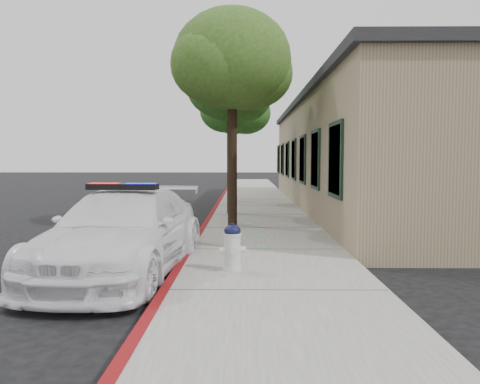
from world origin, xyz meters
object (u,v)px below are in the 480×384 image
street_tree_far (235,109)px  street_tree_near (233,64)px  police_car (123,232)px  fire_hydrant (232,247)px  clapboard_building (387,155)px  street_tree_mid (231,88)px

street_tree_far → street_tree_near: bearing=-89.2°
police_car → fire_hydrant: police_car is taller
clapboard_building → fire_hydrant: bearing=-117.8°
fire_hydrant → street_tree_far: size_ratio=0.15×
clapboard_building → fire_hydrant: size_ratio=27.02×
fire_hydrant → street_tree_near: (-0.14, 5.35, 3.98)m
police_car → street_tree_far: size_ratio=0.98×
fire_hydrant → street_tree_mid: 8.92m
police_car → street_tree_near: (1.74, 4.96, 3.80)m
police_car → street_tree_far: bearing=87.3°
police_car → street_tree_near: size_ratio=0.87×
clapboard_building → police_car: clapboard_building is taller
clapboard_building → street_tree_near: street_tree_near is taller
fire_hydrant → street_tree_far: (-0.24, 12.60, 3.52)m
police_car → street_tree_mid: street_tree_mid is taller
clapboard_building → fire_hydrant: 12.37m
clapboard_building → street_tree_far: size_ratio=4.02×
police_car → street_tree_mid: bearing=83.2°
street_tree_mid → fire_hydrant: bearing=-88.0°
clapboard_building → street_tree_near: size_ratio=3.57×
fire_hydrant → street_tree_far: bearing=80.4°
street_tree_near → street_tree_mid: (-0.14, 2.74, -0.23)m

